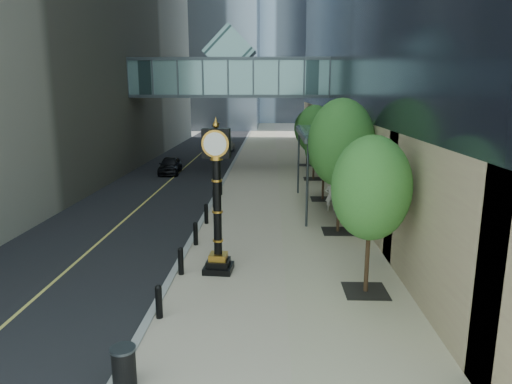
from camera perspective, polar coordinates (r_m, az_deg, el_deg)
ground at (r=12.73m, az=-0.58°, el=-17.98°), size 320.00×320.00×0.00m
road at (r=51.91m, az=-6.35°, el=5.29°), size 8.00×180.00×0.02m
sidewalk at (r=51.37m, az=2.55°, el=5.30°), size 8.00×180.00×0.06m
curb at (r=51.48m, az=-1.93°, el=5.33°), size 0.25×180.00×0.07m
skywalk at (r=39.14m, az=-3.24°, el=14.32°), size 17.00×4.20×5.80m
entrance_canopy at (r=25.24m, az=8.83°, el=7.21°), size 3.00×8.00×4.38m
bollard_row at (r=21.07m, az=-6.85°, el=-3.98°), size 0.20×16.20×0.90m
street_trees at (r=26.29m, az=8.80°, el=6.32°), size 2.98×28.41×6.12m
street_clock at (r=16.14m, az=-4.85°, el=-2.13°), size 1.08×1.08×5.38m
trash_bin at (r=11.10m, az=-16.16°, el=-20.43°), size 0.62×0.62×0.90m
pedestrian at (r=25.05m, az=9.37°, el=-0.44°), size 0.65×0.45×1.72m
car_near at (r=37.04m, az=-10.69°, el=3.33°), size 1.86×4.04×1.34m
car_far at (r=48.87m, az=-3.88°, el=5.69°), size 1.87×4.15×1.32m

